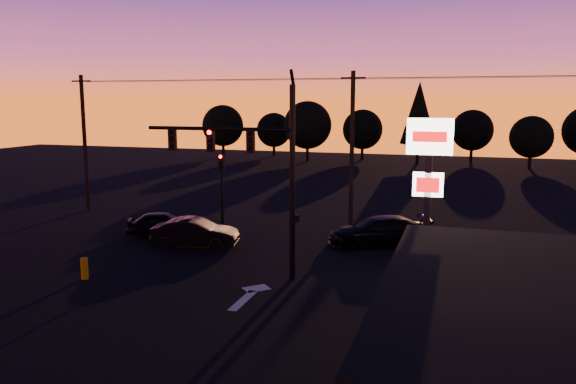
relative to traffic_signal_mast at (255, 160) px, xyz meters
name	(u,v)px	position (x,y,z in m)	size (l,w,h in m)	color
ground	(220,308)	(0.10, -3.99, -4.94)	(120.00, 120.00, 0.00)	black
lane_arrow	(250,294)	(0.60, -2.33, -4.93)	(1.20, 3.10, 0.01)	beige
traffic_signal_mast	(255,160)	(0.00, 0.00, 0.00)	(6.79, 0.52, 8.58)	black
secondary_signal	(222,180)	(-4.90, 7.49, -2.07)	(0.30, 0.31, 4.35)	black
pylon_sign	(428,175)	(7.10, -2.49, -0.02)	(1.50, 0.28, 6.80)	black
utility_pole_0	(85,142)	(-15.90, 10.01, -0.34)	(1.40, 0.26, 9.00)	black
utility_pole_1	(352,150)	(2.10, 10.01, -0.34)	(1.40, 0.26, 9.00)	black
power_wires	(353,79)	(2.10, 10.01, 3.63)	(36.00, 1.22, 0.07)	black
bollard	(84,268)	(-6.67, -2.60, -4.49)	(0.30, 0.30, 0.90)	#CA9804
tree_0	(223,126)	(-21.90, 46.01, -0.88)	(5.36, 5.36, 6.74)	black
tree_1	(274,130)	(-15.90, 49.01, -1.50)	(4.54, 4.54, 5.71)	black
tree_2	(308,125)	(-9.90, 44.01, -0.57)	(5.77, 5.78, 7.26)	black
tree_3	(363,129)	(-3.90, 48.01, -1.19)	(4.95, 4.95, 6.22)	black
tree_4	(419,113)	(3.10, 45.01, 0.99)	(4.18, 4.18, 9.50)	black
tree_5	(472,130)	(9.10, 50.01, -1.19)	(4.95, 4.95, 6.22)	black
tree_6	(531,137)	(15.10, 44.01, -1.50)	(4.54, 4.54, 5.71)	black
car_left	(163,223)	(-7.47, 5.25, -4.28)	(1.55, 3.85, 1.31)	black
car_mid	(195,233)	(-4.67, 3.58, -4.22)	(1.52, 4.36, 1.44)	black
car_right	(379,231)	(4.23, 6.48, -4.18)	(2.11, 5.20, 1.51)	black
suv_parked	(484,367)	(8.94, -7.49, -4.19)	(2.47, 5.36, 1.49)	black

